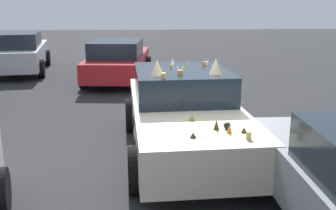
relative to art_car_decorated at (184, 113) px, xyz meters
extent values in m
plane|color=#2D2D30|center=(-0.09, 0.00, -0.73)|extent=(60.00, 60.00, 0.00)
cube|color=beige|center=(-0.09, 0.00, -0.12)|extent=(4.61, 2.03, 0.65)
cube|color=#1E2833|center=(0.32, 0.02, 0.46)|extent=(2.00, 1.75, 0.51)
cylinder|color=black|center=(-1.44, -1.00, -0.39)|extent=(0.69, 0.26, 0.68)
cylinder|color=black|center=(-1.54, 0.84, -0.39)|extent=(0.69, 0.26, 0.68)
cylinder|color=black|center=(1.36, -0.85, -0.39)|extent=(0.69, 0.26, 0.68)
cylinder|color=black|center=(1.26, 0.99, -0.39)|extent=(0.69, 0.26, 0.68)
ellipsoid|color=black|center=(1.47, -0.83, 0.04)|extent=(0.20, 0.03, 0.15)
ellipsoid|color=black|center=(-0.05, 0.90, -0.22)|extent=(0.11, 0.03, 0.12)
ellipsoid|color=black|center=(-0.15, -0.91, 0.04)|extent=(0.13, 0.03, 0.11)
ellipsoid|color=black|center=(0.80, 0.95, -0.28)|extent=(0.19, 0.03, 0.12)
ellipsoid|color=black|center=(-1.60, -0.99, -0.19)|extent=(0.14, 0.03, 0.11)
ellipsoid|color=black|center=(0.11, 0.91, -0.17)|extent=(0.19, 0.03, 0.12)
ellipsoid|color=black|center=(1.60, 0.99, 0.05)|extent=(0.19, 0.03, 0.11)
ellipsoid|color=black|center=(-0.53, 0.88, 0.00)|extent=(0.15, 0.03, 0.08)
ellipsoid|color=black|center=(0.79, 0.95, -0.29)|extent=(0.10, 0.03, 0.13)
ellipsoid|color=black|center=(-0.54, -0.93, -0.13)|extent=(0.10, 0.03, 0.13)
ellipsoid|color=black|center=(-1.28, -0.97, 0.03)|extent=(0.16, 0.03, 0.12)
ellipsoid|color=black|center=(-0.88, 0.86, -0.21)|extent=(0.10, 0.03, 0.11)
cone|color=#51381E|center=(-1.75, -0.63, 0.24)|extent=(0.10, 0.10, 0.07)
sphere|color=black|center=(-1.58, -0.44, 0.26)|extent=(0.10, 0.10, 0.10)
cone|color=#A87A38|center=(-1.15, 0.00, 0.26)|extent=(0.12, 0.12, 0.10)
cone|color=#51381E|center=(-1.59, -0.28, 0.28)|extent=(0.11, 0.11, 0.14)
cylinder|color=tan|center=(-2.01, -0.63, 0.26)|extent=(0.09, 0.09, 0.10)
cone|color=#51381E|center=(-1.91, 0.08, 0.24)|extent=(0.12, 0.12, 0.07)
cone|color=orange|center=(-1.75, -0.43, 0.27)|extent=(0.10, 0.10, 0.12)
cone|color=silver|center=(0.92, 0.14, 0.78)|extent=(0.12, 0.12, 0.12)
cone|color=tan|center=(0.74, -0.12, 0.78)|extent=(0.06, 0.06, 0.11)
cylinder|color=#A87A38|center=(0.72, -0.44, 0.76)|extent=(0.08, 0.08, 0.08)
cylinder|color=#A87A38|center=(0.48, 0.20, 0.75)|extent=(0.05, 0.05, 0.06)
cylinder|color=tan|center=(-0.49, 0.39, 0.76)|extent=(0.10, 0.10, 0.09)
cone|color=silver|center=(0.29, 0.10, 0.77)|extent=(0.06, 0.06, 0.10)
cylinder|color=#A87A38|center=(-0.24, 0.10, 0.76)|extent=(0.10, 0.10, 0.09)
cylinder|color=silver|center=(0.84, -0.52, 0.75)|extent=(0.09, 0.09, 0.07)
cone|color=tan|center=(0.46, -0.02, 0.75)|extent=(0.07, 0.07, 0.07)
cone|color=beige|center=(-0.18, -0.50, 0.85)|extent=(0.21, 0.21, 0.27)
cone|color=beige|center=(-0.23, 0.48, 0.85)|extent=(0.21, 0.21, 0.27)
cube|color=silver|center=(8.58, 5.36, -0.10)|extent=(4.68, 2.34, 0.71)
cube|color=#1E2833|center=(8.14, 5.29, 0.52)|extent=(2.32, 1.86, 0.53)
cylinder|color=black|center=(9.82, 6.43, -0.41)|extent=(0.67, 0.31, 0.64)
cylinder|color=black|center=(10.08, 4.71, -0.41)|extent=(0.67, 0.31, 0.64)
cylinder|color=black|center=(7.33, 4.29, -0.41)|extent=(0.67, 0.31, 0.64)
cylinder|color=black|center=(-1.77, -0.88, -0.39)|extent=(0.67, 0.22, 0.67)
cube|color=red|center=(6.75, 1.56, -0.16)|extent=(4.61, 2.09, 0.60)
cube|color=#1E2833|center=(6.38, 1.59, 0.39)|extent=(2.22, 1.73, 0.51)
cylinder|color=black|center=(8.21, 2.29, -0.42)|extent=(0.64, 0.28, 0.62)
cylinder|color=black|center=(8.06, 0.57, -0.42)|extent=(0.64, 0.28, 0.62)
cylinder|color=black|center=(5.45, 2.55, -0.42)|extent=(0.64, 0.28, 0.62)
cylinder|color=black|center=(5.29, 0.82, -0.42)|extent=(0.64, 0.28, 0.62)
camera|label=1|loc=(-6.82, 0.70, 1.95)|focal=43.01mm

